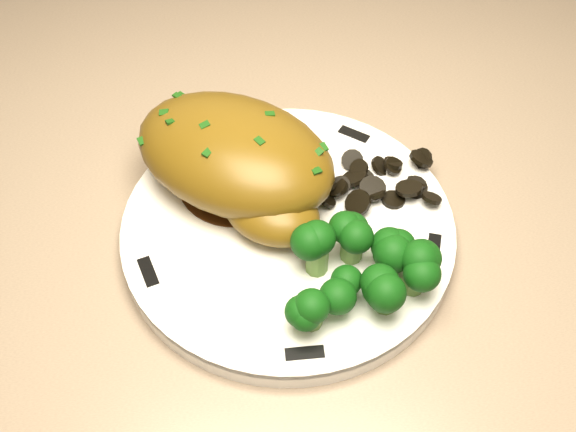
{
  "coord_description": "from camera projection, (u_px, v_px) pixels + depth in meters",
  "views": [
    {
      "loc": [
        -0.01,
        1.25,
        1.36
      ],
      "look_at": [
        0.02,
        1.59,
        0.93
      ],
      "focal_mm": 45.0,
      "sensor_mm": 36.0,
      "label": 1
    }
  ],
  "objects": [
    {
      "name": "counter",
      "position": [
        354.0,
        385.0,
        0.98
      ],
      "size": [
        2.08,
        0.69,
        1.02
      ],
      "color": "brown",
      "rests_on": "ground"
    },
    {
      "name": "plate",
      "position": [
        288.0,
        231.0,
        0.57
      ],
      "size": [
        0.34,
        0.34,
        0.02
      ],
      "primitive_type": "cylinder",
      "rotation": [
        0.0,
        0.0,
        -0.38
      ],
      "color": "white",
      "rests_on": "counter"
    },
    {
      "name": "rim_accent_0",
      "position": [
        354.0,
        134.0,
        0.62
      ],
      "size": [
        0.03,
        0.02,
        0.0
      ],
      "primitive_type": "cube",
      "rotation": [
        0.0,
        0.0,
        2.53
      ],
      "color": "black",
      "rests_on": "plate"
    },
    {
      "name": "rim_accent_1",
      "position": [
        200.0,
        146.0,
        0.61
      ],
      "size": [
        0.03,
        0.02,
        0.0
      ],
      "primitive_type": "cube",
      "rotation": [
        0.0,
        0.0,
        3.79
      ],
      "color": "black",
      "rests_on": "plate"
    },
    {
      "name": "rim_accent_2",
      "position": [
        148.0,
        272.0,
        0.53
      ],
      "size": [
        0.02,
        0.03,
        0.0
      ],
      "primitive_type": "cube",
      "rotation": [
        0.0,
        0.0,
        5.04
      ],
      "color": "black",
      "rests_on": "plate"
    },
    {
      "name": "rim_accent_3",
      "position": [
        305.0,
        353.0,
        0.49
      ],
      "size": [
        0.03,
        0.01,
        0.0
      ],
      "primitive_type": "cube",
      "rotation": [
        0.0,
        0.0,
        6.3
      ],
      "color": "black",
      "rests_on": "plate"
    },
    {
      "name": "rim_accent_4",
      "position": [
        434.0,
        248.0,
        0.55
      ],
      "size": [
        0.02,
        0.03,
        0.0
      ],
      "primitive_type": "cube",
      "rotation": [
        0.0,
        0.0,
        7.56
      ],
      "color": "black",
      "rests_on": "plate"
    },
    {
      "name": "gravy_pool",
      "position": [
        237.0,
        181.0,
        0.59
      ],
      "size": [
        0.1,
        0.1,
        0.0
      ],
      "primitive_type": "cylinder",
      "color": "#371B0A",
      "rests_on": "plate"
    },
    {
      "name": "chicken_breast",
      "position": [
        239.0,
        161.0,
        0.56
      ],
      "size": [
        0.2,
        0.19,
        0.06
      ],
      "rotation": [
        0.0,
        0.0,
        -0.59
      ],
      "color": "brown",
      "rests_on": "plate"
    },
    {
      "name": "mushroom_pile",
      "position": [
        376.0,
        189.0,
        0.58
      ],
      "size": [
        0.08,
        0.06,
        0.02
      ],
      "color": "black",
      "rests_on": "plate"
    },
    {
      "name": "broccoli_florets",
      "position": [
        360.0,
        270.0,
        0.51
      ],
      "size": [
        0.1,
        0.08,
        0.04
      ],
      "rotation": [
        0.0,
        0.0,
        -0.33
      ],
      "color": "#5D8438",
      "rests_on": "plate"
    }
  ]
}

